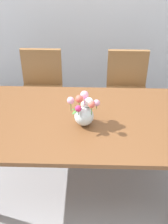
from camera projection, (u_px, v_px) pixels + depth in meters
ground_plane at (82, 180)px, 3.22m from camera, size 12.00×12.00×0.00m
dining_table at (81, 128)px, 2.81m from camera, size 1.77×0.97×0.74m
chair_left at (42, 86)px, 3.56m from camera, size 0.42×0.42×0.90m
chair_right at (127, 87)px, 3.54m from camera, size 0.42×0.42×0.90m
flower_vase at (84, 111)px, 2.66m from camera, size 0.26×0.23×0.27m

